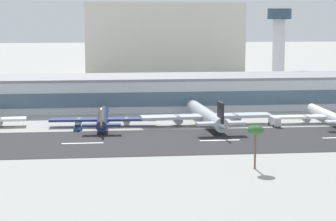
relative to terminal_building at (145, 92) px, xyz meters
The scene contains 13 objects.
ground_plane 72.51m from the terminal_building, 77.73° to the right, with size 1400.00×1400.00×0.00m, color #9E9E99.
runway_strip 70.86m from the terminal_building, 77.44° to the right, with size 800.00×38.58×0.08m, color #262628.
runway_centreline_dash_3 72.90m from the terminal_building, 108.47° to the right, with size 12.00×1.20×0.01m, color white.
runway_centreline_dash_4 71.31m from the terminal_building, 75.90° to the right, with size 12.00×1.20×0.01m, color white.
terminal_building is the anchor object (origin of this frame).
control_tower 83.47m from the terminal_building, 33.74° to the left, with size 12.29×12.29×41.15m.
distant_hotel_block 142.76m from the terminal_building, 81.00° to the left, with size 96.56×27.40×44.53m, color beige.
airliner_gold_tail_gate_1 44.83m from the terminal_building, 112.38° to the right, with size 35.53×38.97×8.13m.
airliner_black_tail_gate_2 46.68m from the terminal_building, 67.41° to the right, with size 44.68×50.21×10.48m.
airliner_navy_tail_gate_3 74.24m from the terminal_building, 35.70° to the right, with size 35.42×38.83×8.10m.
service_box_truck_0 61.72m from the terminal_building, 49.17° to the right, with size 3.10×6.18×3.25m.
service_baggage_tug_1 54.56m from the terminal_building, 117.44° to the right, with size 2.80×3.57×2.20m.
palm_tree_1 105.87m from the terminal_building, 79.57° to the right, with size 4.06×4.06×10.65m.
Camera 1 is at (-33.20, -179.28, 36.58)m, focal length 67.59 mm.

